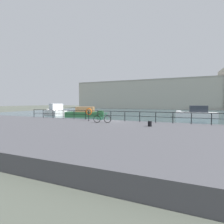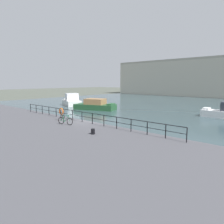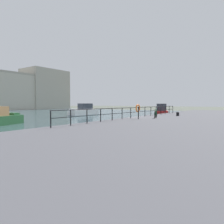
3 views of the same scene
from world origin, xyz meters
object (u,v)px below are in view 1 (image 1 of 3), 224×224
object	(u,v)px
moored_green_narrowboat	(56,111)
mooring_bollard	(150,124)
parked_bicycle	(102,119)
life_ring_stand	(89,112)
moored_cabin_cruiser	(196,113)
harbor_building	(178,94)
moored_harbor_tender	(85,113)

from	to	relation	value
moored_green_narrowboat	mooring_bollard	distance (m)	27.54
parked_bicycle	life_ring_stand	size ratio (longest dim) A/B	1.23
moored_cabin_cruiser	moored_green_narrowboat	distance (m)	28.77
harbor_building	moored_harbor_tender	size ratio (longest dim) A/B	9.69
moored_green_narrowboat	parked_bicycle	distance (m)	23.29
harbor_building	mooring_bollard	bearing A→B (deg)	-92.19
harbor_building	parked_bicycle	distance (m)	60.47
harbor_building	moored_green_narrowboat	bearing A→B (deg)	-119.12
mooring_bollard	parked_bicycle	bearing A→B (deg)	171.18
parked_bicycle	life_ring_stand	xyz separation A→B (m)	(-2.01, 0.93, 0.59)
moored_cabin_cruiser	mooring_bollard	distance (m)	20.95
moored_harbor_tender	parked_bicycle	distance (m)	16.83
harbor_building	life_ring_stand	size ratio (longest dim) A/B	54.63
harbor_building	parked_bicycle	xyz separation A→B (m)	(-7.06, -59.84, -5.16)
moored_harbor_tender	parked_bicycle	world-z (taller)	moored_harbor_tender
moored_harbor_tender	life_ring_stand	world-z (taller)	life_ring_stand
moored_cabin_cruiser	moored_harbor_tender	bearing A→B (deg)	14.56
moored_cabin_cruiser	parked_bicycle	xyz separation A→B (m)	(-10.18, -19.49, 0.37)
mooring_bollard	life_ring_stand	distance (m)	6.99
harbor_building	life_ring_stand	xyz separation A→B (m)	(-9.07, -58.91, -4.57)
moored_cabin_cruiser	moored_green_narrowboat	size ratio (longest dim) A/B	1.23
moored_green_narrowboat	parked_bicycle	size ratio (longest dim) A/B	3.32
mooring_bollard	moored_cabin_cruiser	bearing A→B (deg)	74.93
mooring_bollard	moored_green_narrowboat	bearing A→B (deg)	146.24
moored_cabin_cruiser	life_ring_stand	distance (m)	22.23
life_ring_stand	harbor_building	bearing A→B (deg)	81.25
moored_green_narrowboat	life_ring_stand	world-z (taller)	moored_green_narrowboat
mooring_bollard	harbor_building	bearing A→B (deg)	87.81
moored_cabin_cruiser	mooring_bollard	bearing A→B (deg)	73.08
harbor_building	parked_bicycle	bearing A→B (deg)	-96.72
harbor_building	mooring_bollard	distance (m)	60.85
harbor_building	moored_harbor_tender	bearing A→B (deg)	-110.20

